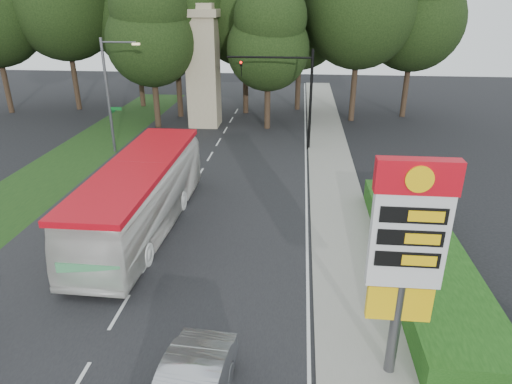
# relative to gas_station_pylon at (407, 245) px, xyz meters

# --- Properties ---
(road_surface) EXTENTS (14.00, 80.00, 0.02)m
(road_surface) POSITION_rel_gas_station_pylon_xyz_m (-9.20, 10.01, -4.44)
(road_surface) COLOR black
(road_surface) RESTS_ON ground
(sidewalk_right) EXTENTS (3.00, 80.00, 0.12)m
(sidewalk_right) POSITION_rel_gas_station_pylon_xyz_m (-0.70, 10.01, -4.39)
(sidewalk_right) COLOR gray
(sidewalk_right) RESTS_ON ground
(grass_verge_left) EXTENTS (5.00, 50.00, 0.02)m
(grass_verge_left) POSITION_rel_gas_station_pylon_xyz_m (-18.70, 16.01, -4.44)
(grass_verge_left) COLOR #193814
(grass_verge_left) RESTS_ON ground
(hedge) EXTENTS (3.00, 14.00, 1.20)m
(hedge) POSITION_rel_gas_station_pylon_xyz_m (2.30, 6.01, -3.85)
(hedge) COLOR #184412
(hedge) RESTS_ON ground
(gas_station_pylon) EXTENTS (2.10, 0.45, 6.85)m
(gas_station_pylon) POSITION_rel_gas_station_pylon_xyz_m (0.00, 0.00, 0.00)
(gas_station_pylon) COLOR #59595E
(gas_station_pylon) RESTS_ON ground
(traffic_signal_mast) EXTENTS (6.10, 0.35, 7.20)m
(traffic_signal_mast) POSITION_rel_gas_station_pylon_xyz_m (-3.52, 22.00, 0.22)
(traffic_signal_mast) COLOR black
(traffic_signal_mast) RESTS_ON ground
(streetlight_signs) EXTENTS (2.75, 0.98, 8.00)m
(streetlight_signs) POSITION_rel_gas_station_pylon_xyz_m (-16.19, 20.01, -0.01)
(streetlight_signs) COLOR #59595E
(streetlight_signs) RESTS_ON ground
(monument) EXTENTS (3.00, 3.00, 10.05)m
(monument) POSITION_rel_gas_station_pylon_xyz_m (-11.20, 28.01, 0.66)
(monument) COLOR tan
(monument) RESTS_ON ground
(tree_west_near) EXTENTS (8.40, 8.40, 16.50)m
(tree_west_near) POSITION_rel_gas_station_pylon_xyz_m (-19.20, 35.01, 5.57)
(tree_west_near) COLOR #2D2116
(tree_west_near) RESTS_ON ground
(tree_east_near) EXTENTS (8.12, 8.12, 15.95)m
(tree_east_near) POSITION_rel_gas_station_pylon_xyz_m (-3.20, 35.01, 5.23)
(tree_east_near) COLOR #2D2116
(tree_east_near) RESTS_ON ground
(tree_monument_left) EXTENTS (7.28, 7.28, 14.30)m
(tree_monument_left) POSITION_rel_gas_station_pylon_xyz_m (-15.20, 27.01, 4.23)
(tree_monument_left) COLOR #2D2116
(tree_monument_left) RESTS_ON ground
(tree_monument_right) EXTENTS (6.72, 6.72, 13.20)m
(tree_monument_right) POSITION_rel_gas_station_pylon_xyz_m (-5.70, 27.51, 3.56)
(tree_monument_right) COLOR #2D2116
(tree_monument_right) RESTS_ON ground
(transit_bus) EXTENTS (3.13, 12.23, 3.39)m
(transit_bus) POSITION_rel_gas_station_pylon_xyz_m (-10.35, 8.40, -2.75)
(transit_bus) COLOR white
(transit_bus) RESTS_ON ground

